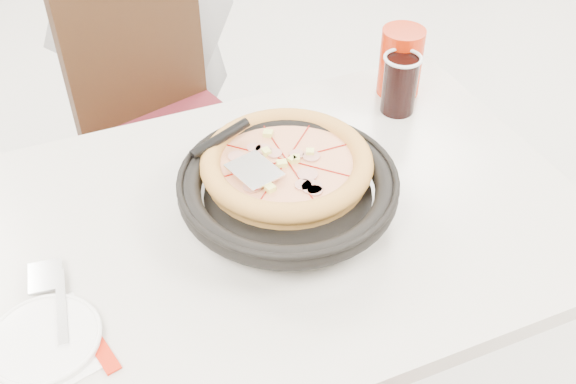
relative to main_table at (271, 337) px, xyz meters
name	(u,v)px	position (x,y,z in m)	size (l,w,h in m)	color
floor	(294,272)	(0.26, 0.47, -0.38)	(7.00, 7.00, 0.00)	#ACADA8
main_table	(271,337)	(0.00, 0.00, 0.00)	(1.20, 0.80, 0.75)	beige
chair_far	(178,140)	(-0.02, 0.67, 0.10)	(0.42, 0.42, 0.95)	black
trivet	(263,212)	(-0.01, 0.00, 0.39)	(0.12, 0.12, 0.04)	black
pizza_pan	(288,195)	(0.04, 0.00, 0.42)	(0.31, 0.31, 0.01)	black
pizza	(287,169)	(0.06, 0.05, 0.44)	(0.31, 0.31, 0.02)	#B98740
pizza_server	(254,170)	(-0.01, 0.03, 0.47)	(0.07, 0.09, 0.00)	white
napkin	(43,351)	(-0.43, -0.15, 0.38)	(0.17, 0.17, 0.00)	white
side_plate	(45,340)	(-0.43, -0.14, 0.38)	(0.17, 0.17, 0.01)	white
fork	(61,306)	(-0.39, -0.08, 0.39)	(0.02, 0.16, 0.00)	white
cola_glass	(400,86)	(0.40, 0.22, 0.44)	(0.08, 0.08, 0.13)	black
red_cup	(401,62)	(0.44, 0.28, 0.45)	(0.10, 0.10, 0.16)	#B22005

